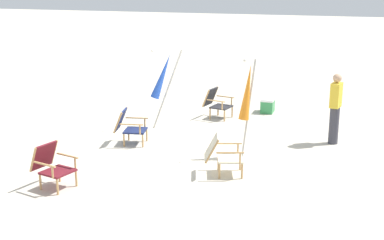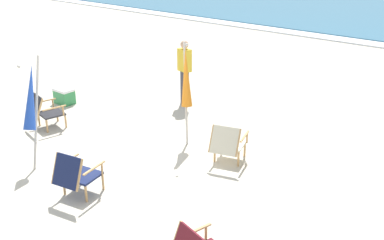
# 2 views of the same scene
# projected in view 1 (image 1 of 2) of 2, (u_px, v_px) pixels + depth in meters

# --- Properties ---
(ground_plane) EXTENTS (80.00, 80.00, 0.00)m
(ground_plane) POSITION_uv_depth(u_px,v_px,m) (183.00, 144.00, 12.29)
(ground_plane) COLOR beige
(beach_chair_mid_center) EXTENTS (0.69, 0.80, 0.81)m
(beach_chair_mid_center) POSITION_uv_depth(u_px,v_px,m) (129.00, 126.00, 12.21)
(beach_chair_mid_center) COLOR #19234C
(beach_chair_mid_center) RESTS_ON ground
(beach_chair_front_left) EXTENTS (0.76, 0.88, 0.79)m
(beach_chair_front_left) POSITION_uv_depth(u_px,v_px,m) (222.00, 154.00, 10.34)
(beach_chair_front_left) COLOR beige
(beach_chair_front_left) RESTS_ON ground
(beach_chair_back_right) EXTENTS (0.73, 0.82, 0.81)m
(beach_chair_back_right) POSITION_uv_depth(u_px,v_px,m) (51.00, 164.00, 9.74)
(beach_chair_back_right) COLOR maroon
(beach_chair_back_right) RESTS_ON ground
(beach_chair_far_center) EXTENTS (0.71, 0.81, 0.81)m
(beach_chair_far_center) POSITION_uv_depth(u_px,v_px,m) (216.00, 102.00, 14.43)
(beach_chair_far_center) COLOR #28282D
(beach_chair_far_center) RESTS_ON ground
(umbrella_furled_orange) EXTENTS (0.43, 0.41, 2.11)m
(umbrella_furled_orange) POSITION_uv_depth(u_px,v_px,m) (247.00, 93.00, 11.11)
(umbrella_furled_orange) COLOR #B7B2A8
(umbrella_furled_orange) RESTS_ON ground
(umbrella_furled_blue) EXTENTS (0.55, 0.77, 2.00)m
(umbrella_furled_blue) POSITION_uv_depth(u_px,v_px,m) (163.00, 77.00, 13.28)
(umbrella_furled_blue) COLOR #B7B2A8
(umbrella_furled_blue) RESTS_ON ground
(person_near_chairs) EXTENTS (0.38, 0.27, 1.63)m
(person_near_chairs) POSITION_uv_depth(u_px,v_px,m) (335.00, 108.00, 12.12)
(person_near_chairs) COLOR #383842
(person_near_chairs) RESTS_ON ground
(cooler_box) EXTENTS (0.49, 0.35, 0.40)m
(cooler_box) POSITION_uv_depth(u_px,v_px,m) (268.00, 105.00, 15.05)
(cooler_box) COLOR #338C4C
(cooler_box) RESTS_ON ground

